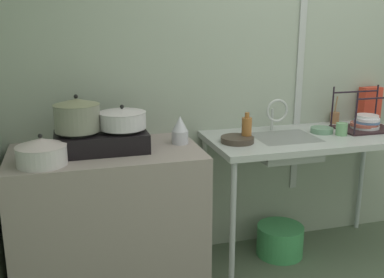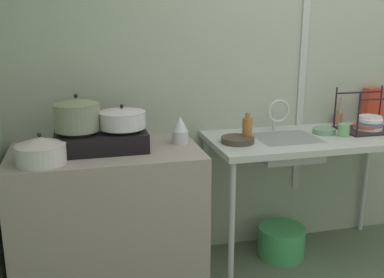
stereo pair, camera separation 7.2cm
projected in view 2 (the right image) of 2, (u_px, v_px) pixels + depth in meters
name	position (u px, v px, depth m)	size (l,w,h in m)	color
wall_back	(303.00, 65.00, 3.26)	(4.96, 0.10, 2.68)	#96A091
wall_metal_strip	(304.00, 47.00, 3.17)	(0.05, 0.01, 2.14)	#ACB0B0
counter_concrete	(109.00, 220.00, 2.79)	(1.13, 0.65, 0.90)	gray
counter_sink	(311.00, 146.00, 3.02)	(1.40, 0.65, 0.90)	#ACB0B0
stove	(101.00, 140.00, 2.65)	(0.54, 0.30, 0.13)	black
pot_on_left_burner	(77.00, 114.00, 2.58)	(0.26, 0.26, 0.21)	gray
pot_on_right_burner	(122.00, 118.00, 2.65)	(0.28, 0.28, 0.14)	silver
pot_beside_stove	(41.00, 150.00, 2.41)	(0.27, 0.27, 0.17)	silver
percolator	(180.00, 130.00, 2.80)	(0.10, 0.10, 0.18)	silver
sink_basin	(286.00, 148.00, 2.97)	(0.41, 0.35, 0.13)	#ACB0B0
faucet	(278.00, 112.00, 3.05)	(0.16, 0.09, 0.23)	#ACB0B0
frying_pan	(238.00, 140.00, 2.83)	(0.21, 0.21, 0.04)	#3F342C
dish_rack	(369.00, 124.00, 3.13)	(0.39, 0.30, 0.29)	black
cup_by_rack	(344.00, 130.00, 2.98)	(0.08, 0.08, 0.08)	#6B9F6D
small_bowl_on_drainboard	(324.00, 131.00, 3.06)	(0.15, 0.15, 0.04)	slate
bottle_by_sink	(247.00, 129.00, 2.85)	(0.07, 0.07, 0.19)	#9B5D2B
cereal_box	(374.00, 105.00, 3.37)	(0.16, 0.08, 0.26)	red
utensil_jar	(338.00, 118.00, 3.33)	(0.07, 0.07, 0.20)	#9A6743
bucket_on_floor	(281.00, 241.00, 3.23)	(0.33, 0.33, 0.22)	#3F9757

